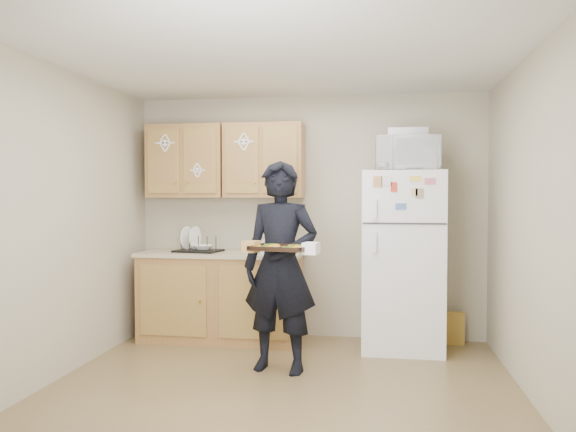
% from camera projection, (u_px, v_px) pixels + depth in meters
% --- Properties ---
extents(floor, '(3.60, 3.60, 0.00)m').
position_uv_depth(floor, '(278.00, 395.00, 4.13)').
color(floor, brown).
rests_on(floor, ground).
extents(ceiling, '(3.60, 3.60, 0.00)m').
position_uv_depth(ceiling, '(278.00, 52.00, 4.04)').
color(ceiling, silver).
rests_on(ceiling, wall_back).
extents(wall_back, '(3.60, 0.04, 2.50)m').
position_uv_depth(wall_back, '(308.00, 217.00, 5.86)').
color(wall_back, '#ABA28B').
rests_on(wall_back, floor).
extents(wall_front, '(3.60, 0.04, 2.50)m').
position_uv_depth(wall_front, '(202.00, 248.00, 2.31)').
color(wall_front, '#ABA28B').
rests_on(wall_front, floor).
extents(wall_left, '(0.04, 3.60, 2.50)m').
position_uv_depth(wall_left, '(51.00, 224.00, 4.37)').
color(wall_left, '#ABA28B').
rests_on(wall_left, floor).
extents(wall_right, '(0.04, 3.60, 2.50)m').
position_uv_depth(wall_right, '(540.00, 228.00, 3.80)').
color(wall_right, '#ABA28B').
rests_on(wall_right, floor).
extents(refrigerator, '(0.75, 0.70, 1.70)m').
position_uv_depth(refrigerator, '(402.00, 260.00, 5.36)').
color(refrigerator, white).
rests_on(refrigerator, floor).
extents(base_cabinet, '(1.60, 0.60, 0.86)m').
position_uv_depth(base_cabinet, '(221.00, 298.00, 5.70)').
color(base_cabinet, olive).
rests_on(base_cabinet, floor).
extents(countertop, '(1.64, 0.64, 0.04)m').
position_uv_depth(countertop, '(221.00, 254.00, 5.69)').
color(countertop, '#B5AD8B').
rests_on(countertop, base_cabinet).
extents(upper_cab_left, '(0.80, 0.33, 0.75)m').
position_uv_depth(upper_cab_left, '(187.00, 162.00, 5.85)').
color(upper_cab_left, olive).
rests_on(upper_cab_left, wall_back).
extents(upper_cab_right, '(0.80, 0.33, 0.75)m').
position_uv_depth(upper_cab_right, '(264.00, 161.00, 5.72)').
color(upper_cab_right, olive).
rests_on(upper_cab_right, wall_back).
extents(cereal_box, '(0.20, 0.07, 0.32)m').
position_uv_depth(cereal_box, '(454.00, 328.00, 5.54)').
color(cereal_box, gold).
rests_on(cereal_box, floor).
extents(person, '(0.70, 0.52, 1.76)m').
position_uv_depth(person, '(281.00, 266.00, 4.68)').
color(person, black).
rests_on(person, floor).
extents(baking_tray, '(0.49, 0.39, 0.04)m').
position_uv_depth(baking_tray, '(281.00, 249.00, 4.37)').
color(baking_tray, black).
rests_on(baking_tray, person).
extents(pizza_front_left, '(0.15, 0.15, 0.02)m').
position_uv_depth(pizza_front_left, '(265.00, 247.00, 4.33)').
color(pizza_front_left, yellow).
rests_on(pizza_front_left, baking_tray).
extents(pizza_front_right, '(0.15, 0.15, 0.02)m').
position_uv_depth(pizza_front_right, '(290.00, 248.00, 4.27)').
color(pizza_front_right, yellow).
rests_on(pizza_front_right, baking_tray).
extents(pizza_back_left, '(0.15, 0.15, 0.02)m').
position_uv_depth(pizza_back_left, '(272.00, 245.00, 4.47)').
color(pizza_back_left, yellow).
rests_on(pizza_back_left, baking_tray).
extents(pizza_back_right, '(0.15, 0.15, 0.02)m').
position_uv_depth(pizza_back_right, '(296.00, 246.00, 4.40)').
color(pizza_back_right, yellow).
rests_on(pizza_back_right, baking_tray).
extents(microwave, '(0.60, 0.42, 0.32)m').
position_uv_depth(microwave, '(407.00, 154.00, 5.27)').
color(microwave, white).
rests_on(microwave, refrigerator).
extents(foil_pan, '(0.37, 0.26, 0.08)m').
position_uv_depth(foil_pan, '(408.00, 133.00, 5.29)').
color(foil_pan, silver).
rests_on(foil_pan, microwave).
extents(dish_rack, '(0.49, 0.40, 0.17)m').
position_uv_depth(dish_rack, '(198.00, 243.00, 5.69)').
color(dish_rack, black).
rests_on(dish_rack, countertop).
extents(bowl, '(0.23, 0.23, 0.05)m').
position_uv_depth(bowl, '(203.00, 247.00, 5.68)').
color(bowl, white).
rests_on(bowl, dish_rack).
extents(soap_bottle, '(0.11, 0.11, 0.18)m').
position_uv_depth(soap_bottle, '(264.00, 245.00, 5.47)').
color(soap_bottle, white).
rests_on(soap_bottle, countertop).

